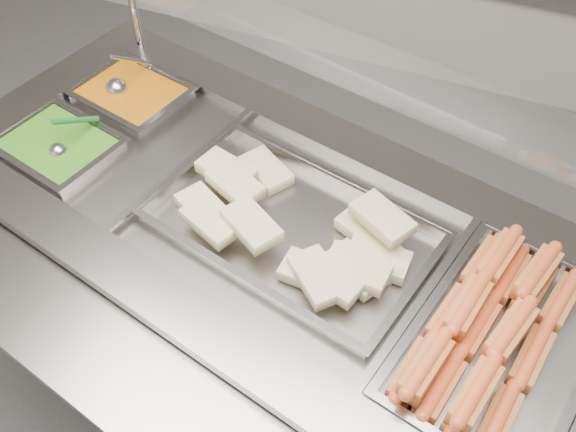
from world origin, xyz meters
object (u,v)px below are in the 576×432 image
at_px(sneeze_guard, 326,50).
at_px(pan_wraps, 291,231).
at_px(serving_spoon, 62,146).
at_px(ladle, 118,87).
at_px(pan_hotdogs, 499,350).
at_px(steam_counter, 275,311).

bearing_deg(sneeze_guard, pan_wraps, -88.07).
relative_size(sneeze_guard, serving_spoon, 9.36).
xyz_separation_m(pan_wraps, ladle, (-0.75, 0.32, 0.04)).
xyz_separation_m(pan_hotdogs, serving_spoon, (-1.34, 0.15, 0.06)).
bearing_deg(steam_counter, sneeze_guard, 76.59).
relative_size(ladle, serving_spoon, 1.05).
xyz_separation_m(steam_counter, ladle, (-0.69, 0.31, 0.50)).
distance_m(steam_counter, serving_spoon, 0.85).
bearing_deg(sneeze_guard, steam_counter, -103.41).
xyz_separation_m(steam_counter, pan_hotdogs, (0.66, -0.16, 0.44)).
bearing_deg(serving_spoon, pan_wraps, -0.90).
xyz_separation_m(pan_hotdogs, pan_wraps, (-0.60, 0.14, 0.02)).
relative_size(sneeze_guard, pan_wraps, 2.22).
bearing_deg(ladle, pan_wraps, -23.36).
height_order(sneeze_guard, serving_spoon, sneeze_guard).
relative_size(steam_counter, pan_wraps, 2.68).
height_order(pan_hotdogs, serving_spoon, serving_spoon).
relative_size(pan_wraps, serving_spoon, 4.22).
distance_m(pan_wraps, serving_spoon, 0.75).
height_order(pan_wraps, serving_spoon, serving_spoon).
height_order(pan_wraps, ladle, ladle).
height_order(steam_counter, ladle, ladle).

